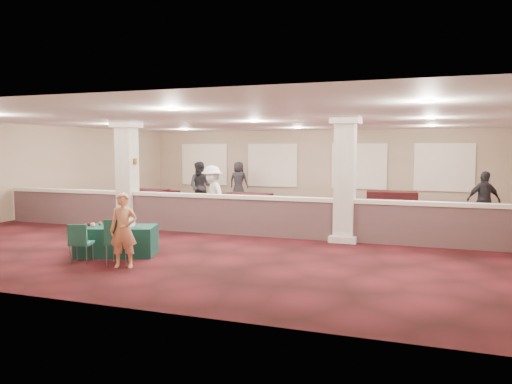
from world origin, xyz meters
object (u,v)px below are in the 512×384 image
(woman, at_px, (124,230))
(far_table_front_center, at_px, (200,210))
(far_table_back_left, at_px, (160,198))
(far_table_back_right, at_px, (392,201))
(conf_chair_main, at_px, (117,238))
(attendee_d, at_px, (239,181))
(attendee_b, at_px, (212,195))
(attendee_a, at_px, (201,187))
(attendee_c, at_px, (484,201))
(near_table, at_px, (117,241))
(far_table_back_center, at_px, (248,203))
(far_table_front_right, at_px, (374,217))
(conf_chair_side, at_px, (80,240))
(far_table_front_left, at_px, (143,199))

(woman, distance_m, far_table_front_center, 6.27)
(far_table_back_left, relative_size, far_table_back_right, 0.86)
(conf_chair_main, distance_m, attendee_d, 12.93)
(far_table_back_right, bearing_deg, attendee_b, -133.36)
(woman, height_order, far_table_back_left, woman)
(attendee_a, bearing_deg, far_table_back_left, 144.31)
(woman, distance_m, attendee_c, 10.25)
(near_table, distance_m, woman, 1.29)
(far_table_back_right, distance_m, attendee_b, 7.36)
(attendee_b, xyz_separation_m, attendee_d, (-1.90, 7.00, -0.04))
(woman, distance_m, attendee_b, 5.87)
(attendee_a, relative_size, attendee_c, 1.09)
(far_table_back_right, bearing_deg, far_table_front_center, -138.16)
(woman, bearing_deg, attendee_c, 27.90)
(far_table_back_left, bearing_deg, attendee_d, 52.76)
(attendee_d, bearing_deg, near_table, 98.82)
(conf_chair_main, bearing_deg, far_table_back_right, 51.83)
(far_table_front_center, height_order, far_table_back_left, far_table_front_center)
(far_table_front_center, distance_m, far_table_back_left, 5.15)
(woman, bearing_deg, far_table_back_center, 77.14)
(conf_chair_main, distance_m, far_table_front_right, 7.66)
(attendee_d, bearing_deg, attendee_b, 105.26)
(attendee_a, relative_size, attendee_d, 1.06)
(attendee_b, relative_size, attendee_d, 1.04)
(far_table_back_right, bearing_deg, conf_chair_main, -112.32)
(near_table, bearing_deg, far_table_back_right, 44.44)
(conf_chair_side, height_order, far_table_front_center, conf_chair_side)
(far_table_front_left, bearing_deg, conf_chair_main, -60.49)
(attendee_a, bearing_deg, far_table_front_center, -73.76)
(attendee_b, bearing_deg, woman, -40.54)
(far_table_back_left, bearing_deg, far_table_back_center, -10.24)
(far_table_back_right, distance_m, attendee_a, 7.29)
(woman, bearing_deg, conf_chair_main, 134.83)
(far_table_front_left, distance_m, attendee_a, 2.58)
(attendee_b, distance_m, attendee_d, 7.25)
(conf_chair_side, distance_m, attendee_c, 11.03)
(near_table, bearing_deg, attendee_c, 19.71)
(far_table_front_left, height_order, attendee_b, attendee_b)
(near_table, xyz_separation_m, far_table_front_right, (5.00, 5.46, 0.07))
(woman, bearing_deg, far_table_front_center, 84.58)
(near_table, bearing_deg, far_table_front_right, 28.45)
(far_table_front_left, bearing_deg, attendee_b, -32.54)
(conf_chair_side, height_order, attendee_d, attendee_d)
(conf_chair_side, xyz_separation_m, far_table_front_right, (5.25, 6.39, -0.10))
(far_table_front_center, bearing_deg, far_table_back_right, 41.84)
(far_table_back_left, relative_size, attendee_a, 0.85)
(attendee_d, bearing_deg, woman, 101.75)
(attendee_a, xyz_separation_m, attendee_d, (-0.17, 4.28, -0.05))
(far_table_back_left, relative_size, attendee_d, 0.90)
(far_table_front_right, bearing_deg, far_table_front_center, -177.40)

